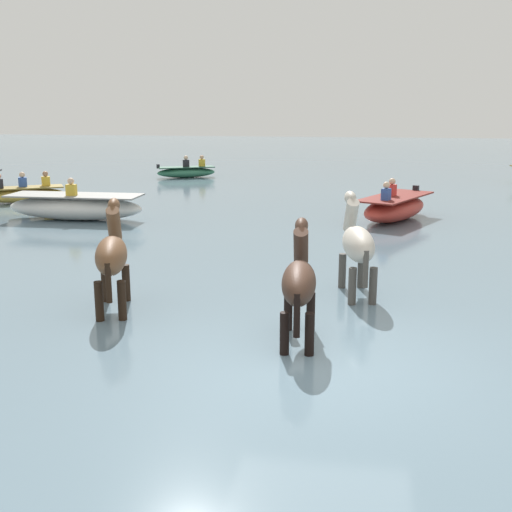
{
  "coord_description": "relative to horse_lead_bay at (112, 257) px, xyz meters",
  "views": [
    {
      "loc": [
        0.4,
        -7.5,
        3.46
      ],
      "look_at": [
        -1.4,
        3.4,
        0.83
      ],
      "focal_mm": 45.04,
      "sensor_mm": 36.0,
      "label": 1
    }
  ],
  "objects": [
    {
      "name": "ground_plane",
      "position": [
        3.35,
        -1.6,
        -1.16
      ],
      "size": [
        120.0,
        120.0,
        0.0
      ],
      "primitive_type": "plane",
      "color": "gray"
    },
    {
      "name": "boat_far_offshore",
      "position": [
        -7.05,
        10.06,
        -0.55
      ],
      "size": [
        2.62,
        2.04,
        0.98
      ],
      "color": "gold",
      "rests_on": "water_surface"
    },
    {
      "name": "water_surface",
      "position": [
        3.35,
        8.4,
        -1.0
      ],
      "size": [
        90.0,
        90.0,
        0.33
      ],
      "primitive_type": "cube",
      "color": "slate",
      "rests_on": "ground"
    },
    {
      "name": "horse_trailing_dark_bay",
      "position": [
        2.97,
        -0.89,
        -0.05
      ],
      "size": [
        0.54,
        1.73,
        1.88
      ],
      "color": "#382319",
      "rests_on": "ground"
    },
    {
      "name": "horse_lead_bay",
      "position": [
        0.0,
        0.0,
        0.0
      ],
      "size": [
        0.85,
        1.8,
        1.96
      ],
      "color": "brown",
      "rests_on": "ground"
    },
    {
      "name": "horse_flank_pinto",
      "position": [
        3.71,
        1.41,
        0.0
      ],
      "size": [
        0.74,
        1.82,
        1.97
      ],
      "color": "beige",
      "rests_on": "ground"
    },
    {
      "name": "boat_distant_west",
      "position": [
        4.67,
        8.7,
        -0.49
      ],
      "size": [
        2.36,
        3.24,
        1.15
      ],
      "color": "#BC382D",
      "rests_on": "water_surface"
    },
    {
      "name": "boat_near_starboard",
      "position": [
        -4.02,
        7.36,
        -0.48
      ],
      "size": [
        3.83,
        1.23,
        1.17
      ],
      "color": "silver",
      "rests_on": "water_surface"
    },
    {
      "name": "boat_near_port",
      "position": [
        -3.77,
        17.9,
        -0.58
      ],
      "size": [
        2.6,
        1.77,
        0.95
      ],
      "color": "#337556",
      "rests_on": "water_surface"
    }
  ]
}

